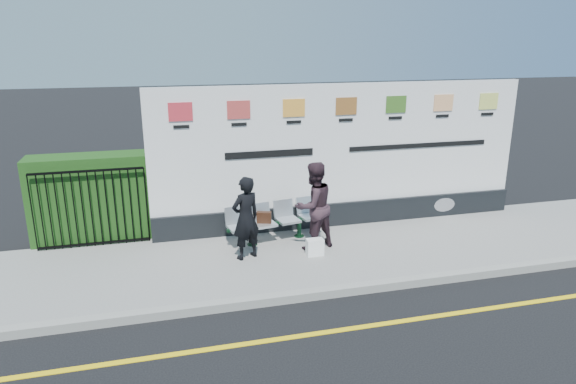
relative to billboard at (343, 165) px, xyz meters
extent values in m
plane|color=black|center=(-0.50, -3.85, -1.42)|extent=(80.00, 80.00, 0.00)
cube|color=gray|center=(-0.50, -1.35, -1.36)|extent=(14.00, 3.00, 0.12)
cube|color=gray|center=(-0.50, -2.85, -1.35)|extent=(14.00, 0.18, 0.14)
cube|color=yellow|center=(-0.50, -3.85, -1.42)|extent=(14.00, 0.10, 0.01)
cube|color=black|center=(0.00, 0.00, -1.05)|extent=(8.00, 0.30, 0.50)
cube|color=white|center=(0.00, 0.00, 0.45)|extent=(8.00, 0.14, 2.50)
cube|color=#1C4514|center=(-5.08, 0.45, -0.45)|extent=(2.35, 0.70, 1.70)
imported|color=black|center=(-2.32, -1.29, -0.53)|extent=(0.66, 0.57, 1.54)
imported|color=#342129|center=(-1.00, -1.13, -0.46)|extent=(0.99, 0.89, 1.69)
cube|color=black|center=(-1.85, -0.66, -0.77)|extent=(0.30, 0.20, 0.22)
cube|color=white|center=(-1.07, -1.49, -1.14)|extent=(0.31, 0.19, 0.31)
camera|label=1|loc=(-3.76, -9.88, 2.59)|focal=32.00mm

